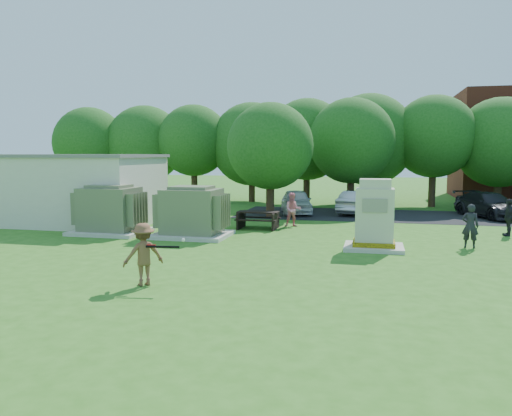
% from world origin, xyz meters
% --- Properties ---
extents(ground, '(120.00, 120.00, 0.00)m').
position_xyz_m(ground, '(0.00, 0.00, 0.00)').
color(ground, '#2D6619').
rests_on(ground, ground).
extents(service_building, '(10.00, 5.00, 3.20)m').
position_xyz_m(service_building, '(-11.00, 7.00, 1.60)').
color(service_building, beige).
rests_on(service_building, ground).
extents(service_building_roof, '(10.20, 5.20, 0.15)m').
position_xyz_m(service_building_roof, '(-11.00, 7.00, 3.27)').
color(service_building_roof, slate).
rests_on(service_building_roof, service_building).
extents(parking_strip, '(20.00, 6.00, 0.01)m').
position_xyz_m(parking_strip, '(7.00, 13.50, 0.01)').
color(parking_strip, '#232326').
rests_on(parking_strip, ground).
extents(transformer_left, '(3.00, 2.40, 2.07)m').
position_xyz_m(transformer_left, '(-6.50, 4.50, 0.97)').
color(transformer_left, beige).
rests_on(transformer_left, ground).
extents(transformer_right, '(3.00, 2.40, 2.07)m').
position_xyz_m(transformer_right, '(-2.80, 4.50, 0.97)').
color(transformer_right, beige).
rests_on(transformer_right, ground).
extents(generator_cabinet, '(2.05, 1.68, 2.50)m').
position_xyz_m(generator_cabinet, '(4.44, 3.42, 1.09)').
color(generator_cabinet, beige).
rests_on(generator_cabinet, ground).
extents(picnic_table, '(1.84, 1.38, 0.79)m').
position_xyz_m(picnic_table, '(-0.67, 7.23, 0.49)').
color(picnic_table, black).
rests_on(picnic_table, ground).
extents(batter, '(1.18, 1.13, 1.62)m').
position_xyz_m(batter, '(-1.33, -2.95, 0.81)').
color(batter, brown).
rests_on(batter, ground).
extents(person_by_generator, '(0.64, 0.47, 1.59)m').
position_xyz_m(person_by_generator, '(7.80, 4.49, 0.80)').
color(person_by_generator, black).
rests_on(person_by_generator, ground).
extents(person_at_picnic, '(0.89, 0.77, 1.58)m').
position_xyz_m(person_at_picnic, '(0.76, 8.23, 0.79)').
color(person_at_picnic, pink).
rests_on(person_at_picnic, ground).
extents(person_walking_right, '(0.40, 0.91, 1.54)m').
position_xyz_m(person_walking_right, '(9.81, 7.66, 0.77)').
color(person_walking_right, black).
rests_on(person_walking_right, ground).
extents(car_white, '(2.46, 4.25, 1.36)m').
position_xyz_m(car_white, '(0.12, 13.40, 0.68)').
color(car_white, silver).
rests_on(car_white, ground).
extents(car_silver_a, '(2.36, 4.19, 1.31)m').
position_xyz_m(car_silver_a, '(3.56, 13.97, 0.65)').
color(car_silver_a, '#B1B2B7').
rests_on(car_silver_a, ground).
extents(car_dark, '(3.52, 4.95, 1.33)m').
position_xyz_m(car_dark, '(10.40, 13.99, 0.67)').
color(car_dark, black).
rests_on(car_dark, ground).
extents(batting_equipment, '(0.98, 0.34, 0.24)m').
position_xyz_m(batting_equipment, '(-0.71, -3.06, 1.09)').
color(batting_equipment, black).
rests_on(batting_equipment, ground).
extents(tree_row, '(41.30, 13.30, 7.30)m').
position_xyz_m(tree_row, '(1.75, 18.50, 4.15)').
color(tree_row, '#47301E').
rests_on(tree_row, ground).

